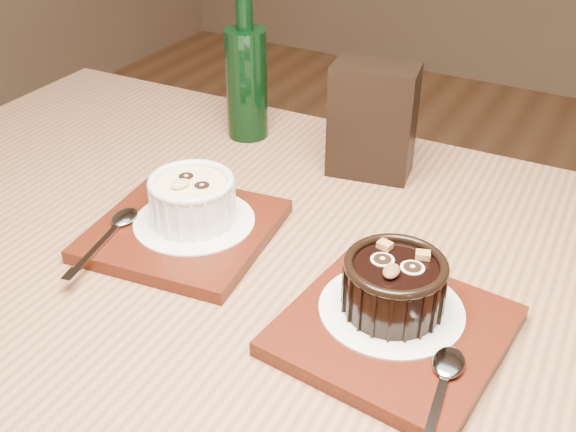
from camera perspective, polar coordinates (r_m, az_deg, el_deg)
name	(u,v)px	position (r m, az deg, el deg)	size (l,w,h in m)	color
table	(284,374)	(0.70, -0.38, -13.22)	(1.22, 0.83, 0.75)	brown
tray_left	(184,230)	(0.73, -8.80, -1.20)	(0.18, 0.18, 0.01)	#4D190C
doily_left	(194,221)	(0.73, -7.93, -0.41)	(0.13, 0.13, 0.00)	white
ramekin_white	(192,198)	(0.71, -8.10, 1.54)	(0.09, 0.09, 0.05)	white
spoon_left	(108,234)	(0.72, -15.00, -1.50)	(0.03, 0.13, 0.01)	#B5B8BE
tray_right	(393,330)	(0.61, 8.91, -9.55)	(0.18, 0.18, 0.01)	#4D190C
doily_right	(391,309)	(0.61, 8.74, -7.76)	(0.13, 0.13, 0.00)	white
ramekin_dark	(394,283)	(0.60, 8.97, -5.62)	(0.09, 0.09, 0.05)	black
spoon_right	(440,393)	(0.54, 12.75, -14.39)	(0.03, 0.13, 0.01)	#B5B8BE
condiment_stand	(373,120)	(0.83, 7.18, 8.03)	(0.10, 0.06, 0.14)	black
green_bottle	(246,80)	(0.92, -3.54, 11.45)	(0.06, 0.06, 0.21)	black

